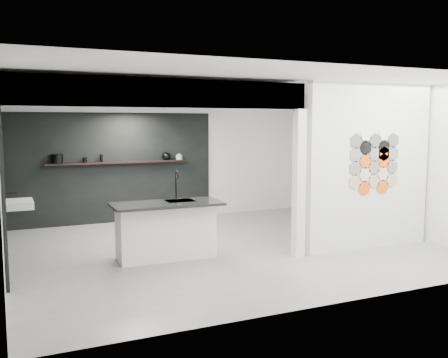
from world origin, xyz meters
TOP-DOWN VIEW (x-y plane):
  - floor at (0.00, 0.00)m, footprint 7.00×6.00m
  - partition_panel at (2.23, -1.00)m, footprint 2.45×0.15m
  - bay_clad_back at (-1.30, 2.97)m, footprint 4.40×0.04m
  - bay_clad_left at (-3.47, 1.00)m, footprint 0.04×4.00m
  - bulkhead at (-1.30, 1.00)m, footprint 4.40×4.00m
  - corner_column at (0.82, -1.00)m, footprint 0.16×0.16m
  - fascia_beam at (-1.30, -0.92)m, footprint 4.40×0.16m
  - wall_basin at (-3.24, 0.80)m, footprint 0.40×0.60m
  - display_shelf at (-1.20, 2.87)m, footprint 3.00×0.15m
  - kitchen_island at (-1.15, -0.25)m, footprint 1.73×0.81m
  - stockpot at (-2.44, 2.87)m, footprint 0.29×0.29m
  - kettle at (-0.14, 2.87)m, footprint 0.22×0.22m
  - glass_bowl at (0.15, 2.87)m, footprint 0.19×0.19m
  - glass_vase at (0.15, 2.87)m, footprint 0.11×0.11m
  - bottle_dark at (-1.56, 2.87)m, footprint 0.06×0.06m
  - utensil_cup at (-1.90, 2.87)m, footprint 0.11×0.11m
  - hex_tile_cluster at (2.26, -1.09)m, footprint 1.04×0.02m

SIDE VIEW (x-z plane):
  - floor at x=0.00m, z-range -0.01..0.00m
  - kitchen_island at x=-1.15m, z-range -0.22..1.15m
  - wall_basin at x=-3.24m, z-range 0.79..0.91m
  - bay_clad_back at x=-1.30m, z-range 0.00..2.35m
  - bay_clad_left at x=-3.47m, z-range 0.00..2.35m
  - corner_column at x=0.82m, z-range 0.00..2.35m
  - display_shelf at x=-1.20m, z-range 1.28..1.32m
  - glass_bowl at x=0.15m, z-range 1.32..1.42m
  - utensil_cup at x=-1.90m, z-range 1.32..1.43m
  - glass_vase at x=0.15m, z-range 1.32..1.45m
  - bottle_dark at x=-1.56m, z-range 1.32..1.48m
  - partition_panel at x=2.23m, z-range 0.00..2.80m
  - kettle at x=-0.14m, z-range 1.32..1.49m
  - stockpot at x=-2.44m, z-range 1.32..1.51m
  - hex_tile_cluster at x=2.26m, z-range 0.92..2.09m
  - bulkhead at x=-1.30m, z-range 2.35..2.75m
  - fascia_beam at x=-1.30m, z-range 2.35..2.75m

